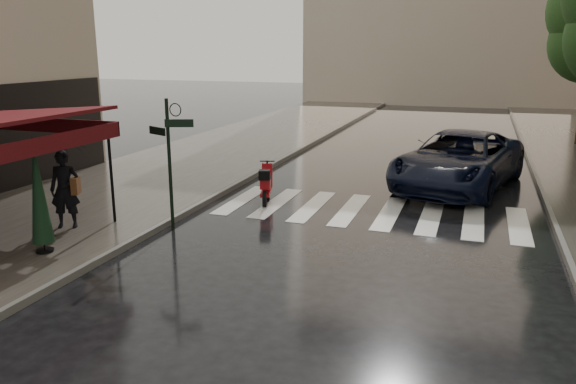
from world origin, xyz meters
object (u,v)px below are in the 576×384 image
Objects in this scene: scooter at (266,185)px; parked_car at (459,160)px; pedestrian_with_umbrella at (62,157)px; parasol_back at (38,193)px.

parked_car is at bearing 18.32° from scooter.
parked_car reaches higher than scooter.
pedestrian_with_umbrella is 1.71m from parasol_back.
parked_car is (5.02, 3.53, 0.37)m from scooter.
pedestrian_with_umbrella reaches higher than scooter.
parasol_back is at bearing -89.96° from pedestrian_with_umbrella.
parasol_back is (-2.76, -5.54, 0.89)m from scooter.
scooter is 6.25m from parasol_back.
parasol_back is at bearing -133.28° from scooter.
pedestrian_with_umbrella is at bearing -124.22° from parked_car.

